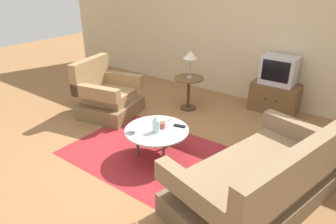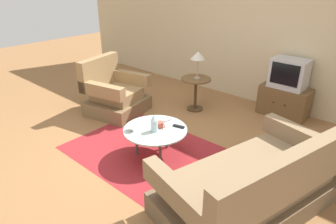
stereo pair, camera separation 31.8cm
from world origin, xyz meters
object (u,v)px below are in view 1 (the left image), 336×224
at_px(table_lamp, 191,55).
at_px(couch, 261,181).
at_px(vase, 156,124).
at_px(tv_remote_dark, 180,126).
at_px(side_table, 189,86).
at_px(television, 279,70).
at_px(bowl, 133,130).
at_px(mug, 161,125).
at_px(armchair, 107,97).
at_px(tv_stand, 274,97).
at_px(coffee_table, 157,132).
at_px(tv_remote_silver, 165,121).

bearing_deg(table_lamp, couch, -40.53).
distance_m(vase, tv_remote_dark, 0.34).
xyz_separation_m(side_table, table_lamp, (0.02, -0.00, 0.55)).
height_order(television, bowl, television).
bearing_deg(mug, tv_remote_dark, 44.01).
relative_size(armchair, mug, 7.89).
bearing_deg(tv_stand, side_table, -147.58).
xyz_separation_m(couch, vase, (-1.35, 0.01, 0.23)).
bearing_deg(armchair, couch, 66.00).
bearing_deg(vase, tv_remote_dark, 60.71).
distance_m(vase, bowl, 0.29).
height_order(armchair, coffee_table, armchair).
relative_size(couch, table_lamp, 4.37).
bearing_deg(television, side_table, -147.58).
distance_m(coffee_table, tv_stand, 2.45).
xyz_separation_m(vase, mug, (-0.01, 0.12, -0.07)).
bearing_deg(couch, bowl, 110.75).
xyz_separation_m(tv_stand, tv_remote_dark, (-0.55, -2.09, 0.17)).
bearing_deg(tv_remote_silver, vase, -154.09).
bearing_deg(tv_stand, tv_remote_silver, -110.62).
xyz_separation_m(vase, tv_remote_dark, (0.16, 0.28, -0.09)).
height_order(armchair, vase, armchair).
distance_m(tv_stand, vase, 2.49).
distance_m(armchair, tv_stand, 2.86).
bearing_deg(armchair, table_lamp, 122.31).
xyz_separation_m(table_lamp, vase, (0.52, -1.58, -0.45)).
distance_m(couch, tv_remote_silver, 1.47).
height_order(bowl, tv_remote_dark, bowl).
bearing_deg(side_table, tv_stand, 32.42).
relative_size(tv_stand, mug, 5.98).
height_order(mug, bowl, mug).
bearing_deg(armchair, side_table, 122.95).
xyz_separation_m(armchair, side_table, (0.99, 0.99, 0.10)).
bearing_deg(television, tv_remote_silver, -110.62).
height_order(bowl, tv_remote_silver, bowl).
relative_size(bowl, tv_remote_dark, 0.82).
height_order(couch, tv_stand, couch).
height_order(television, tv_remote_silver, television).
height_order(tv_stand, vase, vase).
height_order(vase, mug, vase).
distance_m(side_table, television, 1.51).
xyz_separation_m(mug, bowl, (-0.21, -0.30, -0.01)).
height_order(coffee_table, television, television).
height_order(armchair, side_table, armchair).
relative_size(armchair, coffee_table, 1.27).
xyz_separation_m(side_table, mug, (0.53, -1.46, 0.03)).
xyz_separation_m(side_table, bowl, (0.32, -1.76, 0.02)).
bearing_deg(armchair, mug, 60.52).
bearing_deg(tv_stand, vase, -106.65).
height_order(tv_stand, television, television).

